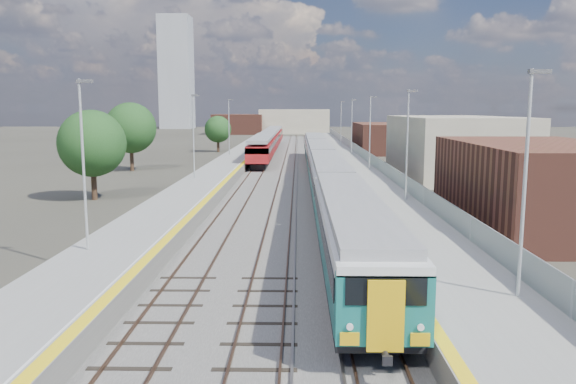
{
  "coord_description": "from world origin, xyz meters",
  "views": [
    {
      "loc": [
        -0.79,
        -16.26,
        7.26
      ],
      "look_at": [
        -1.42,
        17.66,
        2.2
      ],
      "focal_mm": 35.0,
      "sensor_mm": 36.0,
      "label": 1
    }
  ],
  "objects": [
    {
      "name": "tree_d",
      "position": [
        22.95,
        57.54,
        3.41
      ],
      "size": [
        4.01,
        4.01,
        5.43
      ],
      "color": "#382619",
      "rests_on": "ground"
    },
    {
      "name": "ballast_bed",
      "position": [
        -2.25,
        52.5,
        0.03
      ],
      "size": [
        10.5,
        155.0,
        0.06
      ],
      "primitive_type": "cube",
      "color": "#565451",
      "rests_on": "ground"
    },
    {
      "name": "tree_a",
      "position": [
        -17.1,
        27.8,
        4.52
      ],
      "size": [
        5.29,
        5.29,
        7.17
      ],
      "color": "#382619",
      "rests_on": "ground"
    },
    {
      "name": "tracks",
      "position": [
        -1.65,
        54.18,
        0.11
      ],
      "size": [
        8.96,
        160.0,
        0.17
      ],
      "color": "#4C3323",
      "rests_on": "ground"
    },
    {
      "name": "tree_c",
      "position": [
        -14.27,
        77.89,
        3.8
      ],
      "size": [
        4.46,
        4.46,
        6.05
      ],
      "color": "#382619",
      "rests_on": "ground"
    },
    {
      "name": "ground",
      "position": [
        0.0,
        50.0,
        0.0
      ],
      "size": [
        320.0,
        320.0,
        0.0
      ],
      "primitive_type": "plane",
      "color": "#47443A",
      "rests_on": "ground"
    },
    {
      "name": "platform_left",
      "position": [
        -9.05,
        52.49,
        0.52
      ],
      "size": [
        4.3,
        155.0,
        8.52
      ],
      "color": "slate",
      "rests_on": "ground"
    },
    {
      "name": "buildings",
      "position": [
        -18.12,
        138.6,
        10.7
      ],
      "size": [
        72.0,
        185.5,
        40.0
      ],
      "color": "brown",
      "rests_on": "ground"
    },
    {
      "name": "tree_b",
      "position": [
        -20.28,
        48.83,
        5.02
      ],
      "size": [
        5.88,
        5.88,
        7.96
      ],
      "color": "#382619",
      "rests_on": "ground"
    },
    {
      "name": "green_train",
      "position": [
        1.5,
        35.01,
        2.07
      ],
      "size": [
        2.67,
        74.38,
        2.94
      ],
      "color": "black",
      "rests_on": "ground"
    },
    {
      "name": "platform_right",
      "position": [
        5.28,
        52.49,
        0.54
      ],
      "size": [
        4.7,
        155.0,
        8.52
      ],
      "color": "slate",
      "rests_on": "ground"
    },
    {
      "name": "red_train",
      "position": [
        -5.5,
        75.1,
        2.06
      ],
      "size": [
        2.76,
        56.09,
        3.49
      ],
      "color": "black",
      "rests_on": "ground"
    }
  ]
}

